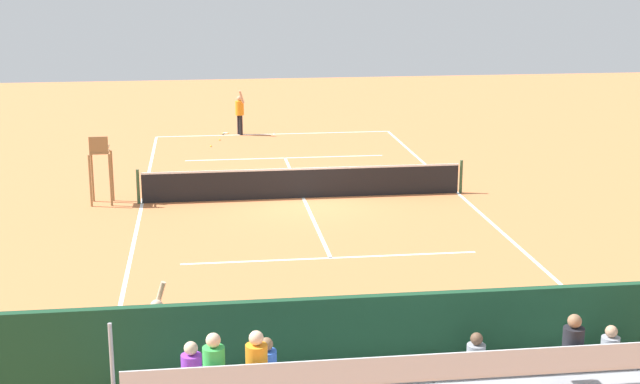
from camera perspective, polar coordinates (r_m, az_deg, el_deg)
name	(u,v)px	position (r m, az deg, el deg)	size (l,w,h in m)	color
ground_plane	(303,198)	(28.84, -1.05, -0.37)	(60.00, 60.00, 0.00)	#D17542
court_line_markings	(303,198)	(28.87, -1.06, -0.35)	(10.10, 22.20, 0.01)	white
tennis_net	(303,182)	(28.72, -1.05, 0.60)	(10.30, 0.10, 1.07)	black
backdrop_wall	(400,351)	(15.42, 4.98, -9.83)	(18.00, 0.16, 2.00)	#194228
umpire_chair	(100,162)	(28.60, -13.52, 1.81)	(0.67, 0.67, 2.14)	olive
courtside_bench	(545,349)	(17.02, 13.82, -9.45)	(1.80, 0.40, 0.93)	#234C2D
equipment_bag	(459,376)	(16.57, 8.63, -11.28)	(0.90, 0.36, 0.36)	#334C8C
tennis_player	(240,111)	(39.34, -5.03, 5.04)	(0.47, 0.55, 1.93)	black
tennis_racket	(225,133)	(39.84, -5.93, 3.67)	(0.38, 0.59, 0.03)	black
tennis_ball_near	(220,140)	(38.30, -6.26, 3.26)	(0.07, 0.07, 0.07)	#CCDB33
tennis_ball_far	(211,146)	(37.01, -6.81, 2.86)	(0.07, 0.07, 0.07)	#CCDB33
line_judge	(158,336)	(16.15, -10.05, -8.79)	(0.43, 0.55, 1.93)	#232328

